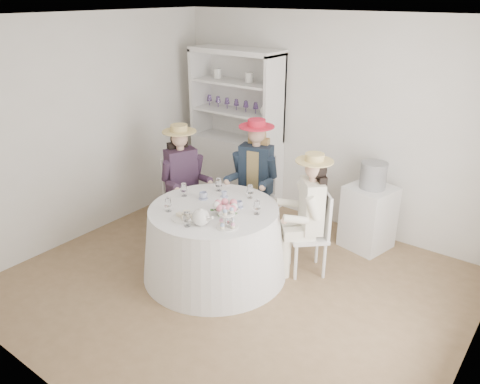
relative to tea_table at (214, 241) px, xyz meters
The scene contains 22 objects.
ground 0.51m from the tea_table, 10.73° to the right, with size 4.50×4.50×0.00m, color brown.
ceiling 2.33m from the tea_table, 10.73° to the right, with size 4.50×4.50×0.00m, color white.
wall_back 2.19m from the tea_table, 80.63° to the left, with size 4.50×4.50×0.00m, color silver.
wall_front 2.29m from the tea_table, 81.17° to the right, with size 4.50×4.50×0.00m, color silver.
wall_left 2.15m from the tea_table, behind, with size 4.50×4.50×0.00m, color silver.
tea_table is the anchor object (origin of this frame).
hutch 2.01m from the tea_table, 120.08° to the left, with size 1.40×0.73×2.21m.
side_table 1.93m from the tea_table, 55.15° to the left, with size 0.50×0.50×0.78m, color silver.
hatbox 2.00m from the tea_table, 55.15° to the left, with size 0.31×0.31×0.31m, color black.
guest_left 1.10m from the tea_table, 152.39° to the left, with size 0.60×0.55×1.45m.
guest_mid 1.12m from the tea_table, 99.84° to the left, with size 0.57×0.61×1.51m.
guest_right 1.09m from the tea_table, 38.92° to the left, with size 0.59×0.59×1.39m.
spare_chair 1.55m from the tea_table, 114.58° to the left, with size 0.47×0.47×0.86m.
teacup_a 0.51m from the tea_table, 155.20° to the left, with size 0.09×0.09×0.07m, color white.
teacup_b 0.53m from the tea_table, 107.39° to the left, with size 0.07×0.07×0.06m, color white.
teacup_c 0.51m from the tea_table, 40.38° to the left, with size 0.08×0.08×0.06m, color white.
flower_bowl 0.48m from the tea_table, 11.91° to the right, with size 0.24×0.24×0.06m, color white.
flower_arrangement 0.54m from the tea_table, 15.51° to the right, with size 0.21×0.21×0.08m.
table_teapot 0.62m from the tea_table, 68.17° to the right, with size 0.25×0.18×0.19m.
sandwich_plate 0.55m from the tea_table, 101.49° to the right, with size 0.29×0.29×0.06m.
cupcake_stand 0.66m from the tea_table, 33.32° to the right, with size 0.22×0.22×0.20m.
stemware_set 0.47m from the tea_table, 36.87° to the left, with size 0.99×1.00×0.15m.
Camera 1 is at (2.60, -3.34, 2.90)m, focal length 35.00 mm.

